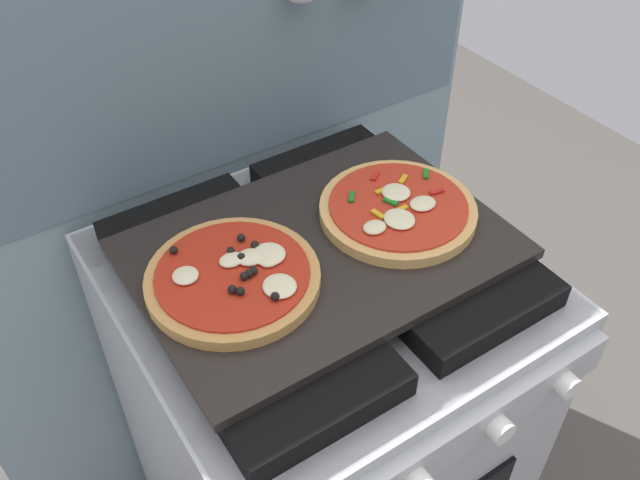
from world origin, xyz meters
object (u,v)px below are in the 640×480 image
object	(u,v)px
pizza_left	(234,276)
pizza_right	(398,209)
stove	(320,424)
baking_tray	(320,249)

from	to	relation	value
pizza_left	pizza_right	xyz separation A→B (m)	(0.28, -0.01, -0.00)
stove	baking_tray	bearing A→B (deg)	90.00
baking_tray	pizza_right	xyz separation A→B (m)	(0.14, -0.01, 0.02)
stove	pizza_right	distance (m)	0.50
stove	baking_tray	xyz separation A→B (m)	(0.00, 0.00, 0.46)
stove	pizza_left	bearing A→B (deg)	178.91
baking_tray	pizza_left	distance (m)	0.14
pizza_left	pizza_right	world-z (taller)	pizza_left
stove	baking_tray	world-z (taller)	baking_tray
pizza_left	pizza_right	size ratio (longest dim) A/B	1.00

